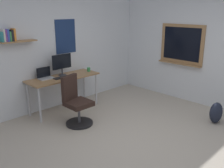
{
  "coord_description": "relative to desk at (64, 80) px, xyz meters",
  "views": [
    {
      "loc": [
        -2.91,
        -2.3,
        2.14
      ],
      "look_at": [
        0.09,
        0.73,
        0.85
      ],
      "focal_mm": 40.04,
      "sensor_mm": 36.0,
      "label": 1
    }
  ],
  "objects": [
    {
      "name": "coffee_mug",
      "position": [
        0.68,
        -0.02,
        0.12
      ],
      "size": [
        0.08,
        0.08,
        0.09
      ],
      "primitive_type": "cylinder",
      "color": "#338C4C",
      "rests_on": "desk"
    },
    {
      "name": "keyboard",
      "position": [
        -0.08,
        -0.07,
        0.09
      ],
      "size": [
        0.37,
        0.13,
        0.02
      ],
      "primitive_type": "cube",
      "color": "black",
      "rests_on": "desk"
    },
    {
      "name": "ground_plane",
      "position": [
        0.03,
        -2.08,
        -0.67
      ],
      "size": [
        5.2,
        5.2,
        0.0
      ],
      "primitive_type": "plane",
      "color": "#ADA393",
      "rests_on": "ground"
    },
    {
      "name": "wall_right",
      "position": [
        2.48,
        -2.06,
        0.63
      ],
      "size": [
        0.22,
        5.0,
        2.6
      ],
      "color": "silver",
      "rests_on": "ground"
    },
    {
      "name": "desk",
      "position": [
        0.0,
        0.0,
        0.0
      ],
      "size": [
        1.56,
        0.57,
        0.75
      ],
      "color": "#997047",
      "rests_on": "ground"
    },
    {
      "name": "backpack",
      "position": [
        1.7,
        -2.63,
        -0.47
      ],
      "size": [
        0.32,
        0.22,
        0.41
      ],
      "primitive_type": "ellipsoid",
      "color": "#1E2333",
      "rests_on": "ground"
    },
    {
      "name": "wall_back",
      "position": [
        0.02,
        0.36,
        0.63
      ],
      "size": [
        5.0,
        0.3,
        2.6
      ],
      "color": "silver",
      "rests_on": "ground"
    },
    {
      "name": "monitor_primary",
      "position": [
        0.04,
        0.09,
        0.35
      ],
      "size": [
        0.46,
        0.17,
        0.46
      ],
      "color": "#38383D",
      "rests_on": "desk"
    },
    {
      "name": "laptop",
      "position": [
        -0.35,
        0.14,
        0.13
      ],
      "size": [
        0.31,
        0.21,
        0.23
      ],
      "color": "#ADAFB5",
      "rests_on": "desk"
    },
    {
      "name": "computer_mouse",
      "position": [
        0.2,
        -0.07,
        0.09
      ],
      "size": [
        0.1,
        0.06,
        0.03
      ],
      "primitive_type": "ellipsoid",
      "color": "#262628",
      "rests_on": "desk"
    },
    {
      "name": "office_chair",
      "position": [
        -0.25,
        -0.76,
        -0.27
      ],
      "size": [
        0.52,
        0.54,
        0.95
      ],
      "color": "black",
      "rests_on": "ground"
    }
  ]
}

